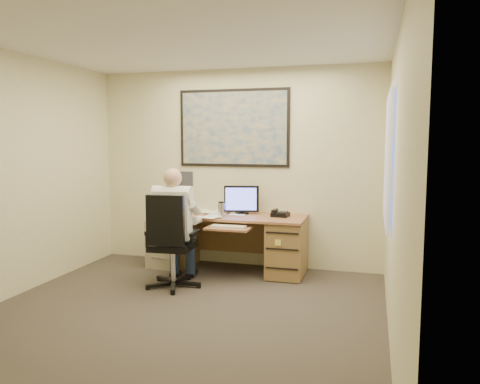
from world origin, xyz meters
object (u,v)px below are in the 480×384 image
(desk, at_px, (269,240))
(office_chair, at_px, (171,260))
(person, at_px, (174,228))
(filing_cabinet, at_px, (170,238))

(desk, distance_m, office_chair, 1.34)
(person, bearing_deg, office_chair, -100.10)
(desk, relative_size, person, 1.14)
(desk, relative_size, office_chair, 1.42)
(filing_cabinet, distance_m, office_chair, 1.03)
(desk, xyz_separation_m, person, (-0.97, -0.83, 0.26))
(desk, height_order, office_chair, desk)
(filing_cabinet, relative_size, office_chair, 0.81)
(office_chair, bearing_deg, desk, 38.69)
(filing_cabinet, height_order, office_chair, office_chair)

